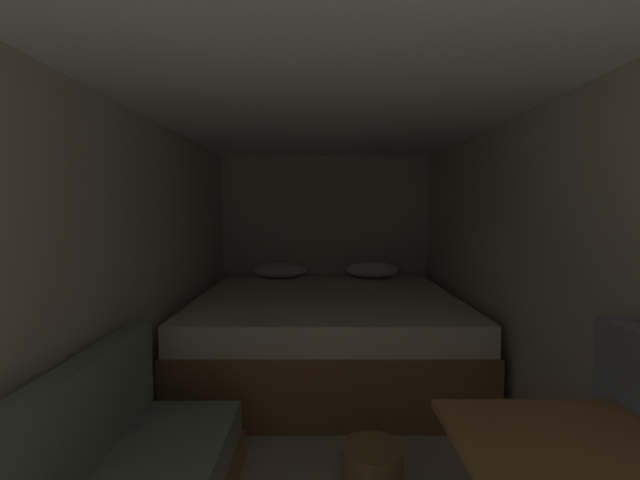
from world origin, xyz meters
TOP-DOWN VIEW (x-y plane):
  - ground_plane at (0.00, 1.89)m, footprint 6.71×6.71m
  - wall_back at (0.00, 4.27)m, footprint 2.35×0.05m
  - wall_left at (-1.15, 1.89)m, footprint 0.05×4.71m
  - wall_right at (1.15, 1.89)m, footprint 0.05×4.71m
  - ceiling_slab at (0.00, 1.89)m, footprint 2.35×4.71m
  - bed at (0.00, 3.21)m, footprint 2.13×2.01m
  - wicker_basket at (0.20, 1.69)m, footprint 0.31×0.31m

SIDE VIEW (x-z plane):
  - ground_plane at x=0.00m, z-range 0.00..0.00m
  - wicker_basket at x=0.20m, z-range 0.00..0.23m
  - bed at x=0.00m, z-range -0.08..0.77m
  - wall_back at x=0.00m, z-range 0.00..1.96m
  - wall_left at x=-1.15m, z-range 0.00..1.96m
  - wall_right at x=1.15m, z-range 0.00..1.96m
  - ceiling_slab at x=0.00m, z-range 1.96..2.01m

